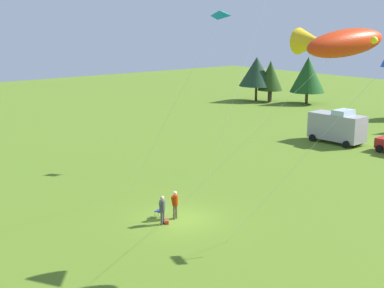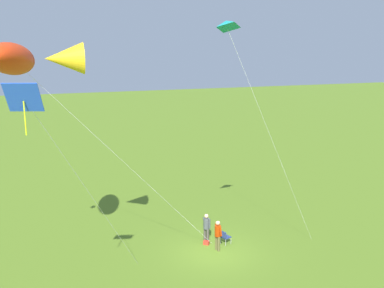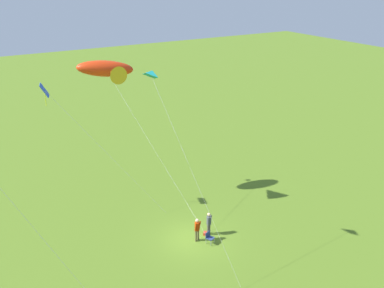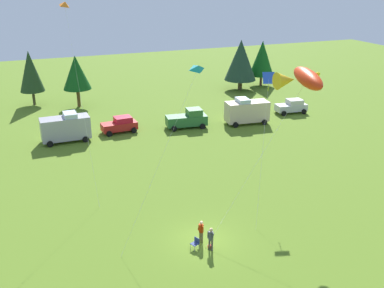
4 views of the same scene
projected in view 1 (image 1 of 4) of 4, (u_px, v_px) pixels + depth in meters
name	position (u px, v px, depth m)	size (l,w,h in m)	color
ground_plane	(179.00, 219.00, 32.09)	(160.00, 160.00, 0.00)	#54741F
person_kite_flyer	(162.00, 208.00, 31.07)	(0.46, 0.55, 1.74)	#48443D
folding_chair	(161.00, 210.00, 32.22)	(0.63, 0.63, 0.82)	navy
person_spectator	(175.00, 203.00, 31.96)	(0.42, 0.61, 1.74)	brown
backpack_on_grass	(167.00, 222.00, 31.37)	(0.32, 0.22, 0.22)	red
van_motorhome_grey	(337.00, 126.00, 51.82)	(5.45, 2.71, 3.34)	#9D9AA1
kite_large_fish	(337.00, 43.00, 24.34)	(10.99, 5.56, 11.51)	red
kite_delta_teal	(219.00, 15.00, 30.52)	(7.18, 2.76, 12.35)	teal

